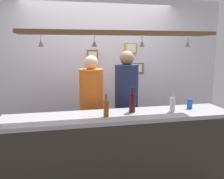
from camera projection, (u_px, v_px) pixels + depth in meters
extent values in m
plane|color=#4C4742|center=(114.00, 178.00, 3.37)|extent=(8.00, 8.00, 0.00)
cube|color=silver|center=(100.00, 76.00, 4.20)|extent=(4.40, 0.06, 2.60)
cube|color=#99999E|center=(120.00, 116.00, 2.86)|extent=(2.70, 0.55, 0.04)
cube|color=#2D2823|center=(126.00, 166.00, 2.70)|extent=(2.65, 0.04, 0.97)
cube|color=brown|center=(120.00, 33.00, 2.74)|extent=(2.20, 0.36, 0.04)
cylinder|color=silver|center=(40.00, 35.00, 2.63)|extent=(0.06, 0.06, 0.00)
cylinder|color=silver|center=(41.00, 37.00, 2.63)|extent=(0.01, 0.01, 0.06)
cone|color=silver|center=(41.00, 43.00, 2.65)|extent=(0.07, 0.07, 0.08)
cylinder|color=silver|center=(94.00, 35.00, 2.72)|extent=(0.06, 0.06, 0.00)
cylinder|color=silver|center=(94.00, 38.00, 2.73)|extent=(0.01, 0.01, 0.06)
cone|color=silver|center=(94.00, 43.00, 2.74)|extent=(0.07, 0.07, 0.08)
cylinder|color=silver|center=(142.00, 36.00, 2.87)|extent=(0.06, 0.06, 0.00)
cylinder|color=silver|center=(142.00, 38.00, 2.87)|extent=(0.01, 0.01, 0.06)
cone|color=silver|center=(142.00, 44.00, 2.88)|extent=(0.07, 0.07, 0.08)
cylinder|color=silver|center=(188.00, 36.00, 2.97)|extent=(0.06, 0.06, 0.00)
cylinder|color=silver|center=(188.00, 38.00, 2.98)|extent=(0.01, 0.01, 0.06)
cone|color=silver|center=(188.00, 44.00, 2.99)|extent=(0.07, 0.07, 0.08)
cube|color=#2D334C|center=(92.00, 143.00, 3.56)|extent=(0.17, 0.18, 0.80)
cylinder|color=orange|center=(92.00, 94.00, 3.43)|extent=(0.34, 0.34, 0.69)
sphere|color=beige|center=(91.00, 63.00, 3.36)|extent=(0.20, 0.20, 0.20)
cube|color=#2D334C|center=(126.00, 140.00, 3.67)|extent=(0.17, 0.18, 0.82)
cylinder|color=navy|center=(127.00, 89.00, 3.53)|extent=(0.34, 0.34, 0.72)
sphere|color=#9E7556|center=(127.00, 58.00, 3.46)|extent=(0.20, 0.20, 0.20)
cylinder|color=#380F19|center=(132.00, 103.00, 2.93)|extent=(0.08, 0.08, 0.22)
cylinder|color=#380F19|center=(132.00, 91.00, 2.91)|extent=(0.03, 0.03, 0.08)
cylinder|color=silver|center=(172.00, 105.00, 2.95)|extent=(0.06, 0.06, 0.17)
cylinder|color=silver|center=(173.00, 96.00, 2.93)|extent=(0.03, 0.03, 0.06)
cylinder|color=brown|center=(106.00, 109.00, 2.75)|extent=(0.06, 0.06, 0.18)
cylinder|color=brown|center=(106.00, 97.00, 2.73)|extent=(0.03, 0.03, 0.08)
cylinder|color=#1E4CB2|center=(190.00, 104.00, 3.11)|extent=(0.07, 0.07, 0.12)
cube|color=brown|center=(93.00, 58.00, 4.08)|extent=(0.18, 0.02, 0.26)
cube|color=white|center=(93.00, 58.00, 4.07)|extent=(0.14, 0.01, 0.20)
cube|color=brown|center=(135.00, 68.00, 4.27)|extent=(0.30, 0.02, 0.18)
cube|color=white|center=(136.00, 68.00, 4.26)|extent=(0.23, 0.01, 0.14)
cube|color=#B29338|center=(131.00, 48.00, 4.19)|extent=(0.22, 0.02, 0.18)
cube|color=white|center=(131.00, 48.00, 4.18)|extent=(0.17, 0.01, 0.14)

